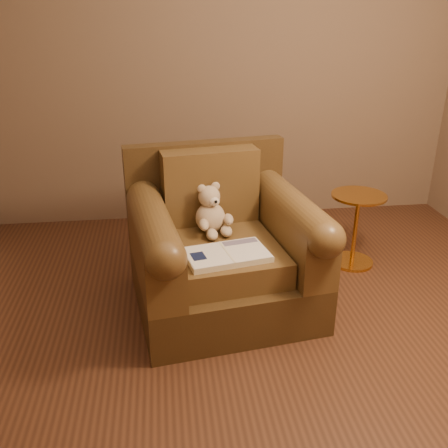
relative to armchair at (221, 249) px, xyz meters
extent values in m
plane|color=#502D1B|center=(0.20, -0.53, -0.37)|extent=(4.00, 4.00, 0.00)
cube|color=#7A604B|center=(0.20, 1.47, 0.98)|extent=(4.00, 0.02, 2.70)
cube|color=#442F16|center=(0.01, -0.05, -0.22)|extent=(1.20, 1.15, 0.30)
cube|color=#442F16|center=(-0.06, 0.40, 0.26)|extent=(1.07, 0.26, 0.66)
cube|color=brown|center=(0.01, -0.10, 0.01)|extent=(0.72, 0.83, 0.16)
cube|color=brown|center=(-0.04, 0.26, 0.33)|extent=(0.64, 0.26, 0.48)
cube|color=brown|center=(-0.41, -0.16, 0.10)|extent=(0.34, 0.93, 0.34)
cube|color=brown|center=(0.44, -0.04, 0.10)|extent=(0.34, 0.93, 0.34)
cylinder|color=brown|center=(-0.41, -0.16, 0.27)|extent=(0.34, 0.93, 0.21)
cylinder|color=brown|center=(0.44, -0.04, 0.27)|extent=(0.34, 0.93, 0.21)
ellipsoid|color=tan|center=(-0.06, 0.10, 0.18)|extent=(0.19, 0.17, 0.20)
sphere|color=tan|center=(-0.06, 0.11, 0.31)|extent=(0.14, 0.14, 0.14)
ellipsoid|color=tan|center=(-0.11, 0.09, 0.37)|extent=(0.06, 0.03, 0.06)
ellipsoid|color=tan|center=(-0.02, 0.13, 0.37)|extent=(0.06, 0.03, 0.06)
ellipsoid|color=beige|center=(-0.03, 0.05, 0.30)|extent=(0.06, 0.04, 0.06)
sphere|color=black|center=(-0.03, 0.03, 0.31)|extent=(0.02, 0.02, 0.02)
ellipsoid|color=tan|center=(-0.11, -0.01, 0.18)|extent=(0.06, 0.12, 0.06)
ellipsoid|color=tan|center=(0.05, 0.06, 0.18)|extent=(0.06, 0.12, 0.06)
ellipsoid|color=tan|center=(-0.06, -0.03, 0.12)|extent=(0.07, 0.12, 0.06)
ellipsoid|color=tan|center=(0.03, 0.01, 0.12)|extent=(0.07, 0.12, 0.06)
cube|color=beige|center=(0.00, -0.28, 0.10)|extent=(0.51, 0.36, 0.03)
cube|color=white|center=(-0.11, -0.31, 0.12)|extent=(0.27, 0.32, 0.00)
cube|color=white|center=(0.11, -0.26, 0.12)|extent=(0.27, 0.32, 0.00)
cube|color=beige|center=(0.00, -0.28, 0.12)|extent=(0.06, 0.27, 0.00)
cube|color=#0F1638|center=(-0.16, -0.32, 0.12)|extent=(0.09, 0.11, 0.00)
cube|color=slate|center=(0.09, -0.16, 0.12)|extent=(0.22, 0.10, 0.00)
cylinder|color=gold|center=(1.03, 0.39, -0.36)|extent=(0.31, 0.31, 0.02)
cylinder|color=gold|center=(1.03, 0.39, -0.10)|extent=(0.03, 0.03, 0.51)
cylinder|color=gold|center=(1.03, 0.39, 0.17)|extent=(0.39, 0.39, 0.02)
cylinder|color=gold|center=(1.03, 0.39, 0.15)|extent=(0.03, 0.03, 0.02)
camera|label=1|loc=(-0.33, -2.78, 1.39)|focal=40.00mm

